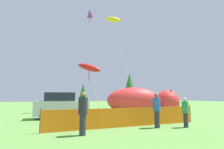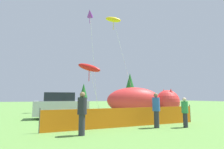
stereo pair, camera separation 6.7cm
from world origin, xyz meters
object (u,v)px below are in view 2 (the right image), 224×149
Objects in this scene: folding_chair at (155,113)px; inflatable_cat at (142,101)px; kite_yellow_hero at (113,20)px; spectator_in_grey_shirt at (82,111)px; spectator_in_black_shirt at (156,109)px; parked_car at (61,106)px; spectator_in_blue_shirt at (185,111)px; kite_red_lizard at (89,68)px; kite_purple_delta at (90,14)px.

folding_chair is 0.12× the size of inflatable_cat.
kite_yellow_hero is at bearing 149.56° from folding_chair.
spectator_in_grey_shirt reaches higher than spectator_in_black_shirt.
spectator_in_blue_shirt is at bearing -46.32° from parked_car.
spectator_in_blue_shirt is at bearing -15.09° from spectator_in_black_shirt.
kite_yellow_hero is at bearing 40.48° from kite_red_lizard.
inflatable_cat is 10.44m from kite_yellow_hero.
inflatable_cat is 6.33m from kite_red_lizard.
inflatable_cat is at bearing -0.76° from kite_red_lizard.
spectator_in_blue_shirt is 16.48m from kite_purple_delta.
parked_car is at bearing -152.62° from folding_chair.
spectator_in_grey_shirt is (0.53, -6.78, 0.04)m from parked_car.
spectator_in_black_shirt is (-3.26, -7.59, -0.20)m from inflatable_cat.
kite_red_lizard is at bearing -139.52° from kite_yellow_hero.
kite_red_lizard reaches higher than spectator_in_black_shirt.
kite_yellow_hero is at bearing 139.72° from inflatable_cat.
kite_red_lizard is at bearing -175.81° from folding_chair.
kite_purple_delta is (-1.43, 11.57, 10.75)m from spectator_in_black_shirt.
kite_red_lizard reaches higher than parked_car.
kite_red_lizard is (-0.78, -3.91, -7.36)m from kite_purple_delta.
kite_yellow_hero is (5.48, 11.22, 9.98)m from spectator_in_grey_shirt.
inflatable_cat is 8.26m from spectator_in_black_shirt.
parked_car is at bearing -143.57° from kite_yellow_hero.
kite_purple_delta is at bearing 165.99° from folding_chair.
spectator_in_black_shirt is (4.71, -6.21, 0.04)m from parked_car.
kite_red_lizard is (-3.81, 5.10, 3.92)m from folding_chair.
spectator_in_grey_shirt is 1.16× the size of spectator_in_blue_shirt.
folding_chair is 5.34m from inflatable_cat.
inflatable_cat is 4.00× the size of spectator_in_grey_shirt.
spectator_in_grey_shirt is at bearing -178.61° from spectator_in_blue_shirt.
parked_car is 0.36× the size of kite_yellow_hero.
folding_chair is 6.60m from spectator_in_grey_shirt.
kite_purple_delta is at bearing 77.22° from spectator_in_grey_shirt.
kite_red_lizard is at bearing -101.28° from kite_purple_delta.
folding_chair is 13.27m from kite_yellow_hero.
kite_yellow_hero is (1.30, 10.65, 9.99)m from spectator_in_black_shirt.
parked_car is 0.81× the size of kite_red_lizard.
kite_purple_delta is at bearing 161.36° from kite_yellow_hero.
spectator_in_blue_shirt is (6.29, -6.64, -0.10)m from parked_car.
spectator_in_grey_shirt is 16.44m from kite_purple_delta.
spectator_in_grey_shirt is at bearing -116.04° from kite_yellow_hero.
kite_purple_delta reaches higher than inflatable_cat.
inflatable_cat is at bearing 10.01° from parked_car.
parked_car is at bearing 94.50° from spectator_in_grey_shirt.
spectator_in_grey_shirt is at bearing -115.33° from inflatable_cat.
spectator_in_grey_shirt is 15.98m from kite_yellow_hero.
spectator_in_black_shirt is 14.66m from kite_yellow_hero.
folding_chair is 3.01m from spectator_in_blue_shirt.
parked_car is 0.33× the size of kite_purple_delta.
kite_red_lizard reaches higher than inflatable_cat.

